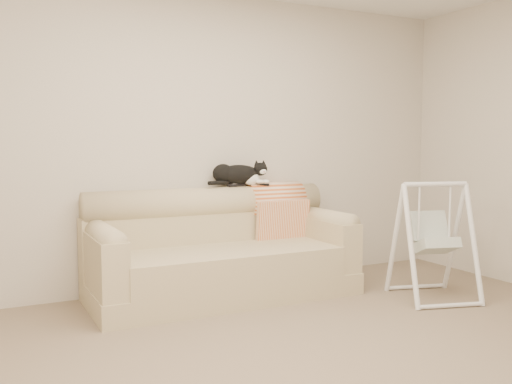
% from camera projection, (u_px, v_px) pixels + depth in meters
% --- Properties ---
extents(ground_plane, '(5.00, 5.00, 0.00)m').
position_uv_depth(ground_plane, '(334.00, 358.00, 3.42)').
color(ground_plane, '#75614E').
rests_on(ground_plane, ground).
extents(room_shell, '(5.04, 4.04, 2.60)m').
position_uv_depth(room_shell, '(337.00, 101.00, 3.29)').
color(room_shell, beige).
rests_on(room_shell, ground).
extents(sofa, '(2.20, 0.93, 0.90)m').
position_uv_depth(sofa, '(220.00, 254.00, 4.81)').
color(sofa, tan).
rests_on(sofa, ground).
extents(remote_a, '(0.19, 0.08, 0.03)m').
position_uv_depth(remote_a, '(236.00, 185.00, 5.10)').
color(remote_a, black).
rests_on(remote_a, sofa).
extents(remote_b, '(0.18, 0.10, 0.02)m').
position_uv_depth(remote_b, '(260.00, 185.00, 5.16)').
color(remote_b, black).
rests_on(remote_b, sofa).
extents(tuxedo_cat, '(0.58, 0.26, 0.23)m').
position_uv_depth(tuxedo_cat, '(238.00, 174.00, 5.10)').
color(tuxedo_cat, black).
rests_on(tuxedo_cat, sofa).
extents(throw_blanket, '(0.52, 0.38, 0.58)m').
position_uv_depth(throw_blanket, '(275.00, 204.00, 5.27)').
color(throw_blanket, '#CD591F').
rests_on(throw_blanket, sofa).
extents(baby_swing, '(0.74, 0.77, 0.98)m').
position_uv_depth(baby_swing, '(433.00, 240.00, 4.70)').
color(baby_swing, white).
rests_on(baby_swing, ground).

